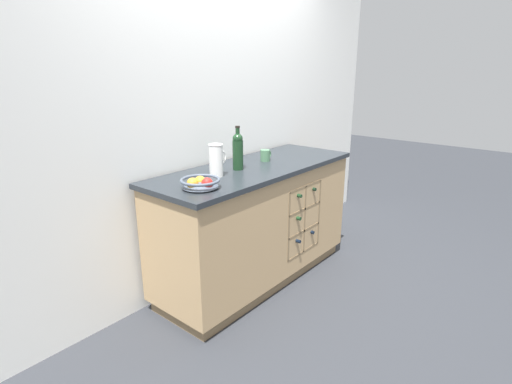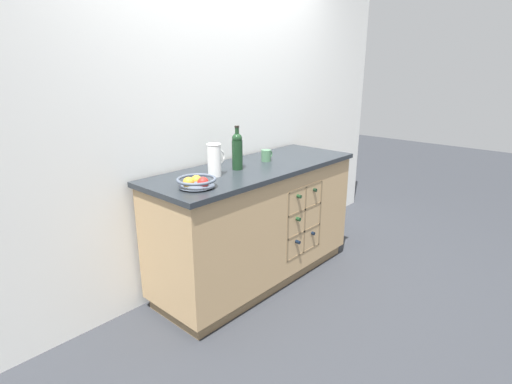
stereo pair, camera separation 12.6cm
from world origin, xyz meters
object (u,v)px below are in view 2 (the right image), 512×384
ceramic_mug (266,155)px  standing_wine_bottle (237,150)px  white_pitcher (215,159)px  fruit_bowl (196,182)px

ceramic_mug → standing_wine_bottle: 0.35m
standing_wine_bottle → ceramic_mug: bearing=2.8°
white_pitcher → standing_wine_bottle: standing_wine_bottle is taller
ceramic_mug → white_pitcher: bearing=-176.8°
fruit_bowl → white_pitcher: white_pitcher is taller
fruit_bowl → white_pitcher: (0.26, 0.12, 0.07)m
white_pitcher → standing_wine_bottle: size_ratio=0.70×
ceramic_mug → standing_wine_bottle: (-0.34, -0.02, 0.10)m
fruit_bowl → ceramic_mug: 0.84m
fruit_bowl → standing_wine_bottle: standing_wine_bottle is taller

